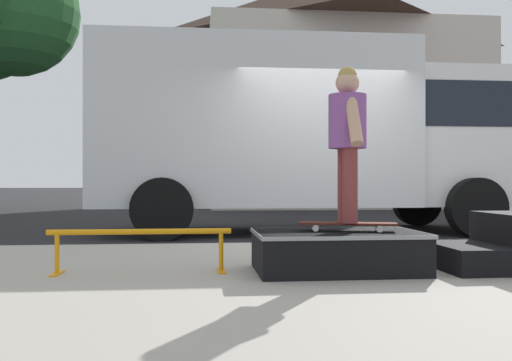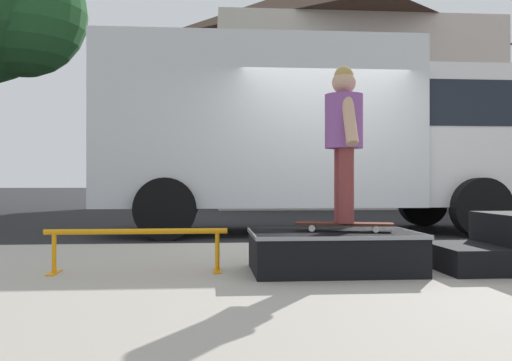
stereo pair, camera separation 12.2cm
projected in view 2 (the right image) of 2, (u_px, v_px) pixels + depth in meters
ground_plane at (343, 247)px, 7.38m from camera, size 140.00×140.00×0.00m
sidewalk_slab at (436, 284)px, 4.39m from camera, size 50.00×5.00×0.12m
skate_box at (333, 250)px, 4.60m from camera, size 1.32×0.86×0.32m
kicker_ramp at (503, 246)px, 4.72m from camera, size 0.97×0.87×0.46m
grind_rail at (137, 240)px, 4.56m from camera, size 1.44×0.28×0.35m
skateboard at (344, 224)px, 4.62m from camera, size 0.81×0.40×0.07m
skater_kid at (344, 131)px, 4.62m from camera, size 0.31×0.65×1.26m
box_truck at (314, 130)px, 9.58m from camera, size 6.91×2.63×3.05m
house_behind at (340, 88)px, 20.99m from camera, size 9.54×8.23×8.40m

